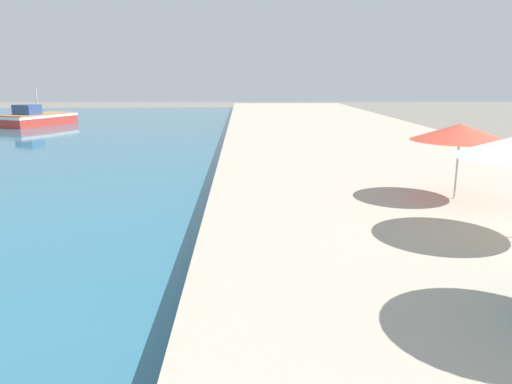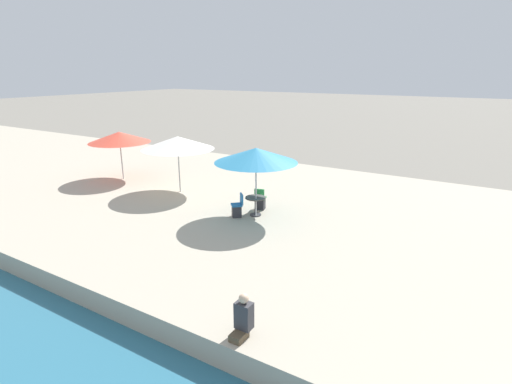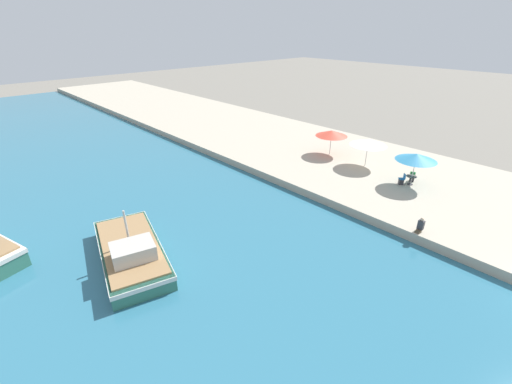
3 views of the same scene
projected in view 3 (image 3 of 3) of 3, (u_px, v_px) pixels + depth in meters
quay_promenade at (224, 125)px, 45.44m from camera, size 16.00×90.00×0.68m
fishing_boat_near at (131, 251)px, 19.60m from camera, size 5.07×8.22×3.27m
cafe_umbrella_pink at (416, 157)px, 26.62m from camera, size 3.12×3.12×2.70m
cafe_umbrella_white at (368, 142)px, 30.44m from camera, size 3.30×3.30×2.58m
cafe_umbrella_striped at (332, 133)px, 33.32m from camera, size 3.10×3.10×2.45m
cafe_table at (411, 178)px, 27.60m from camera, size 0.80×0.80×0.74m
cafe_chair_left at (412, 178)px, 28.24m from camera, size 0.52×0.50×0.91m
cafe_chair_right at (401, 181)px, 27.73m from camera, size 0.59×0.59×0.91m
person_at_quay at (420, 226)px, 21.34m from camera, size 0.53×0.36×0.98m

